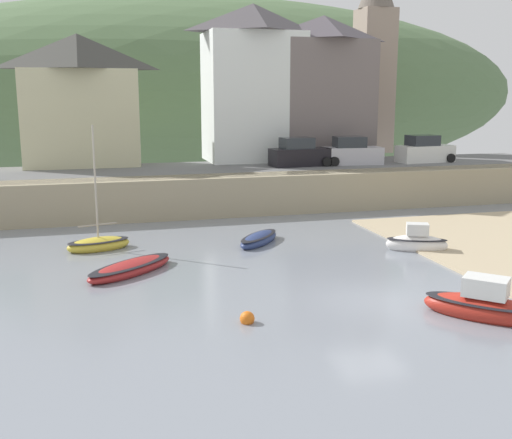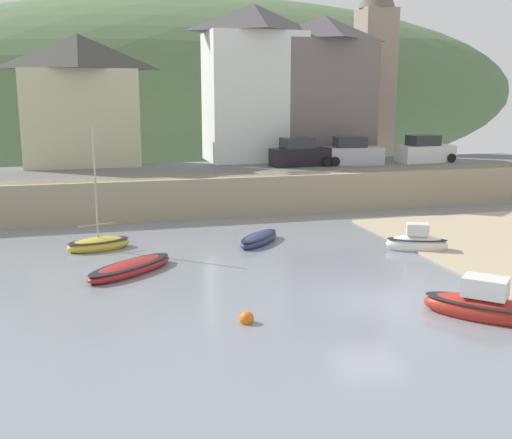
% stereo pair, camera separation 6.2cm
% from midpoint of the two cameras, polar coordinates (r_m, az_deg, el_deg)
% --- Properties ---
extents(quay_seawall, '(48.00, 9.40, 2.40)m').
position_cam_midpoint_polar(quay_seawall, '(38.53, -0.69, 2.70)').
color(quay_seawall, tan).
rests_on(quay_seawall, ground).
extents(hillside_backdrop, '(80.00, 44.00, 21.33)m').
position_cam_midpoint_polar(hillside_backdrop, '(75.67, -5.43, 11.64)').
color(hillside_backdrop, '#536F47').
rests_on(hillside_backdrop, ground).
extents(waterfront_building_left, '(7.87, 5.23, 8.83)m').
position_cam_midpoint_polar(waterfront_building_left, '(44.58, -15.99, 10.63)').
color(waterfront_building_left, beige).
rests_on(waterfront_building_left, ground).
extents(waterfront_building_centre, '(7.20, 5.27, 11.18)m').
position_cam_midpoint_polar(waterfront_building_centre, '(46.11, -0.29, 12.54)').
color(waterfront_building_centre, silver).
rests_on(waterfront_building_centre, ground).
extents(waterfront_building_right, '(7.13, 5.27, 10.54)m').
position_cam_midpoint_polar(waterfront_building_right, '(47.78, 6.15, 12.05)').
color(waterfront_building_right, slate).
rests_on(waterfront_building_right, ground).
extents(church_with_spire, '(3.00, 3.00, 15.86)m').
position_cam_midpoint_polar(church_with_spire, '(53.95, 10.85, 14.83)').
color(church_with_spire, gray).
rests_on(church_with_spire, ground).
extents(sailboat_nearest_shore, '(4.30, 4.00, 0.66)m').
position_cam_midpoint_polar(sailboat_nearest_shore, '(26.10, -11.58, -4.41)').
color(sailboat_nearest_shore, '#A42424').
rests_on(sailboat_nearest_shore, ground).
extents(dinghy_open_wooden, '(3.77, 3.81, 1.60)m').
position_cam_midpoint_polar(dinghy_open_wooden, '(21.91, 20.26, -7.52)').
color(dinghy_open_wooden, '#AA271B').
rests_on(dinghy_open_wooden, ground).
extents(sailboat_far_left, '(3.25, 2.11, 6.05)m').
position_cam_midpoint_polar(sailboat_far_left, '(30.30, -14.40, -2.18)').
color(sailboat_far_left, gold).
rests_on(sailboat_far_left, ground).
extents(fishing_boat_green, '(3.02, 2.09, 1.52)m').
position_cam_midpoint_polar(fishing_boat_green, '(30.12, 14.57, -2.08)').
color(fishing_boat_green, white).
rests_on(fishing_boat_green, ground).
extents(rowboat_small_beached, '(3.08, 3.37, 0.68)m').
position_cam_midpoint_polar(rowboat_small_beached, '(30.56, 0.20, -1.81)').
color(rowboat_small_beached, navy).
rests_on(rowboat_small_beached, ground).
extents(parked_car_near_slipway, '(4.23, 2.05, 1.95)m').
position_cam_midpoint_polar(parked_car_near_slipway, '(42.60, 3.99, 6.03)').
color(parked_car_near_slipway, black).
rests_on(parked_car_near_slipway, ground).
extents(parked_car_by_wall, '(4.24, 2.08, 1.95)m').
position_cam_midpoint_polar(parked_car_by_wall, '(44.01, 8.79, 6.10)').
color(parked_car_by_wall, '#B8B6BE').
rests_on(parked_car_by_wall, ground).
extents(parked_car_end_of_row, '(4.21, 2.00, 1.95)m').
position_cam_midpoint_polar(parked_car_end_of_row, '(46.59, 15.25, 6.13)').
color(parked_car_end_of_row, silver).
rests_on(parked_car_end_of_row, ground).
extents(mooring_buoy, '(0.48, 0.48, 0.48)m').
position_cam_midpoint_polar(mooring_buoy, '(20.20, -0.91, -9.13)').
color(mooring_buoy, orange).
rests_on(mooring_buoy, ground).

